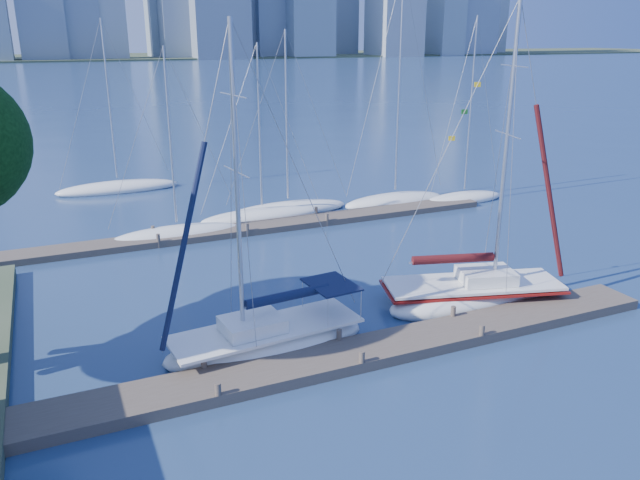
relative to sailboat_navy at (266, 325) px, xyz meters
name	(u,v)px	position (x,y,z in m)	size (l,w,h in m)	color
ground	(350,360)	(2.44, -1.95, -0.99)	(700.00, 700.00, 0.00)	navy
near_dock	(350,355)	(2.44, -1.95, -0.79)	(26.00, 2.00, 0.40)	#51443B
far_dock	(259,227)	(4.44, 14.05, -0.81)	(30.00, 1.80, 0.36)	#51443B
far_shore	(54,58)	(2.44, 318.05, -0.99)	(800.00, 100.00, 1.50)	#38472D
sailboat_navy	(266,325)	(0.00, 0.00, 0.00)	(7.77, 3.16, 12.05)	white
sailboat_maroon	(473,280)	(9.49, 0.44, 0.04)	(8.43, 4.70, 12.91)	white
bg_boat_1	(177,234)	(-0.27, 14.61, -0.76)	(7.55, 2.85, 10.77)	white
bg_boat_2	(262,216)	(5.33, 16.16, -0.76)	(8.06, 2.77, 10.90)	white
bg_boat_3	(288,209)	(7.36, 16.92, -0.75)	(8.18, 2.69, 11.64)	white
bg_boat_4	(395,200)	(14.74, 15.95, -0.69)	(7.52, 2.54, 15.36)	white
bg_boat_5	(464,198)	(19.56, 14.77, -0.75)	(6.19, 2.51, 12.45)	white
bg_boat_6	(118,188)	(-1.99, 27.48, -0.74)	(8.91, 5.52, 12.42)	white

